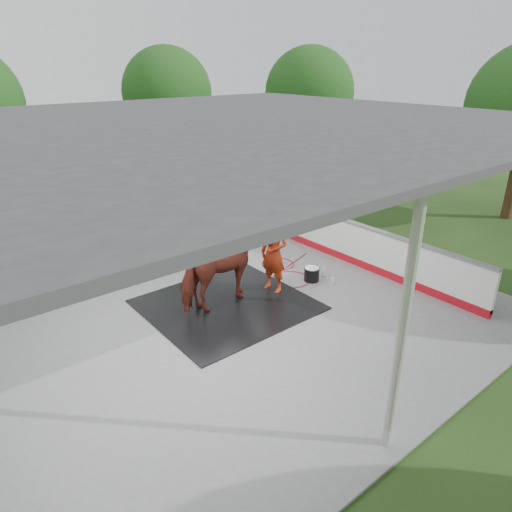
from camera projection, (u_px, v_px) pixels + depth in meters
ground at (206, 315)px, 9.92m from camera, size 100.00×100.00×0.00m
concrete_slab at (206, 315)px, 9.91m from camera, size 12.00×10.00×0.05m
pavilion_structure at (196, 128)px, 8.36m from camera, size 12.60×10.60×4.05m
dasher_board at (347, 242)px, 12.35m from camera, size 0.16×8.00×1.15m
tree_belt at (186, 131)px, 9.25m from camera, size 28.00×28.00×5.80m
rubber_mat at (227, 304)px, 10.24m from camera, size 3.42×3.21×0.03m
horse at (226, 268)px, 9.89m from camera, size 2.21×1.19×1.79m
handler at (274, 253)px, 10.55m from camera, size 0.57×0.77×1.93m
wash_bucket at (312, 274)px, 11.33m from camera, size 0.38×0.38×0.35m
soap_bottle_a at (324, 271)px, 11.55m from camera, size 0.16×0.16×0.29m
soap_bottle_b at (333, 279)px, 11.23m from camera, size 0.13×0.13×0.20m
hose_coil at (285, 272)px, 11.83m from camera, size 1.99×1.81×0.02m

